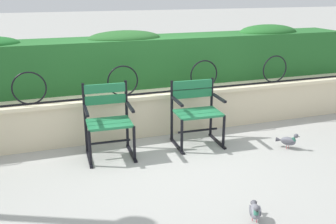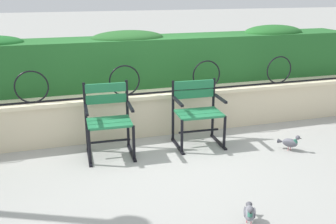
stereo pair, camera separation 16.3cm
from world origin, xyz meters
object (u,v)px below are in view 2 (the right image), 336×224
object	(u,v)px
park_chair_left	(108,118)
park_chair_right	(197,110)
pigeon_near_chairs	(290,142)
pigeon_far_side	(250,212)

from	to	relation	value
park_chair_left	park_chair_right	size ratio (longest dim) A/B	1.07
pigeon_near_chairs	pigeon_far_side	bearing A→B (deg)	-134.54
park_chair_left	park_chair_right	distance (m)	1.16
park_chair_left	pigeon_far_side	size ratio (longest dim) A/B	3.26
pigeon_near_chairs	park_chair_left	bearing A→B (deg)	165.37
park_chair_left	pigeon_far_side	bearing A→B (deg)	-63.04
park_chair_left	park_chair_right	world-z (taller)	park_chair_left
park_chair_right	pigeon_near_chairs	world-z (taller)	park_chair_right
park_chair_left	pigeon_near_chairs	world-z (taller)	park_chair_left
pigeon_near_chairs	pigeon_far_side	xyz separation A→B (m)	(-1.26, -1.28, 0.00)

